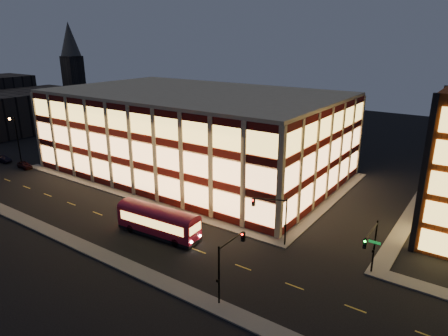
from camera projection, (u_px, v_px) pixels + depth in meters
The scene contains 17 objects.
ground at pixel (139, 203), 59.20m from camera, with size 200.00×200.00×0.00m, color black.
sidewalk_office_south at pixel (130, 196), 61.59m from camera, with size 54.00×2.00×0.15m, color #514F4C.
sidewalk_office_east at pixel (330, 200), 59.93m from camera, with size 2.00×30.00×0.15m, color #514F4C.
sidewalk_tower_south at pixel (441, 293), 38.21m from camera, with size 14.00×2.00×0.15m, color #514F4C.
sidewalk_tower_west at pixel (409, 218), 53.95m from camera, with size 2.00×30.00×0.15m, color #514F4C.
sidewalk_near at pixel (61, 236), 49.04m from camera, with size 100.00×2.00×0.15m, color #514F4C.
office_building at pixel (195, 132), 71.72m from camera, with size 50.45×30.45×14.50m.
bg_building_a at pixel (23, 111), 105.39m from camera, with size 18.00×28.00×10.00m, color #2D2621.
church_tower at pixel (75, 86), 125.66m from camera, with size 5.00×5.00×18.00m, color #2D2621.
church_spire at pixel (69, 39), 121.31m from camera, with size 6.00×6.00×10.00m, color #4C473F.
traffic_signal_far at pixel (274, 213), 46.03m from camera, with size 3.79×1.87×6.00m.
traffic_signal_right at pixel (372, 243), 39.23m from camera, with size 1.20×4.37×6.00m.
traffic_signal_near at pixel (228, 258), 36.54m from camera, with size 0.32×4.45×6.00m.
street_lamp_a at pixel (16, 135), 76.63m from camera, with size 0.44×1.22×9.02m.
trolley_bus at pixel (158, 220), 48.90m from camera, with size 11.21×3.51×3.75m.
parked_car_0 at pixel (25, 165), 74.70m from camera, with size 1.53×3.79×1.29m, color black.
parked_car_1 at pixel (2, 159), 78.28m from camera, with size 1.37×3.92×1.29m, color black.
Camera 1 is at (41.59, -37.65, 23.30)m, focal length 32.00 mm.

